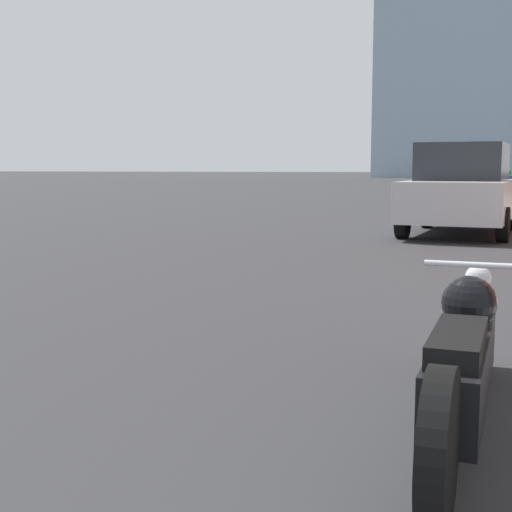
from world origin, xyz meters
name	(u,v)px	position (x,y,z in m)	size (l,w,h in m)	color
motorcycle	(463,358)	(2.76, 4.71, 0.36)	(0.62, 2.65, 0.73)	black
parked_car_silver	(462,190)	(2.33, 15.52, 0.86)	(2.21, 4.28, 1.75)	#BCBCC1
parked_car_blue	(485,180)	(2.63, 28.12, 0.83)	(2.01, 4.19, 1.68)	#1E3899
parked_car_green	(489,175)	(2.73, 40.14, 0.88)	(2.09, 4.66, 1.74)	#1E6B33
parked_car_black	(484,174)	(2.37, 52.28, 0.85)	(1.90, 4.59, 1.69)	black
parked_car_yellow	(489,172)	(2.65, 65.09, 0.90)	(1.78, 4.37, 1.81)	gold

